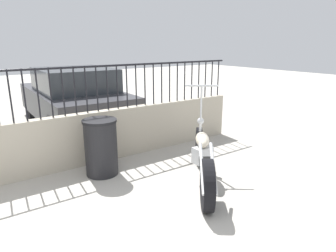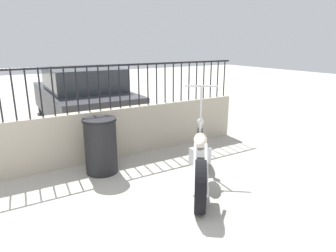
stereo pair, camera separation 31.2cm
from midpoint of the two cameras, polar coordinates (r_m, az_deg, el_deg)
name	(u,v)px [view 1 (the left image)]	position (r m, az deg, el deg)	size (l,w,h in m)	color
low_wall	(4,154)	(5.11, -30.32, -4.63)	(8.78, 0.18, 0.89)	#B2A893
motorcycle_black	(203,161)	(4.33, 4.68, -6.63)	(1.37, 1.76, 1.40)	black
trash_bin	(101,147)	(4.84, -14.46, -3.94)	(0.53, 0.53, 0.89)	black
car_dark_grey	(74,97)	(7.87, -18.53, 5.20)	(1.87, 4.08, 1.44)	black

